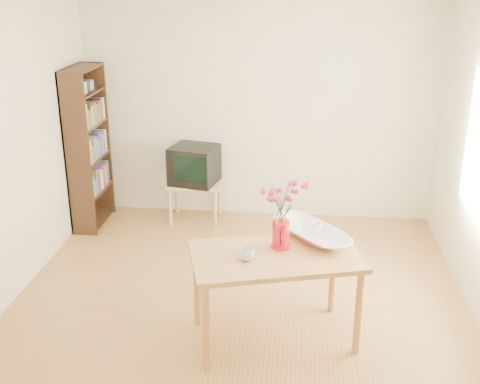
# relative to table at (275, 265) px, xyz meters

# --- Properties ---
(room) EXTENTS (4.50, 4.50, 4.50)m
(room) POSITION_rel_table_xyz_m (-0.31, 0.34, 0.64)
(room) COLOR olive
(room) RESTS_ON ground
(table) EXTENTS (1.42, 1.05, 0.75)m
(table) POSITION_rel_table_xyz_m (0.00, 0.00, 0.00)
(table) COLOR #A67439
(table) RESTS_ON ground
(tv_stand) EXTENTS (0.60, 0.45, 0.46)m
(tv_stand) POSITION_rel_table_xyz_m (-1.04, 2.31, -0.27)
(tv_stand) COLOR tan
(tv_stand) RESTS_ON ground
(bookshelf) EXTENTS (0.28, 0.70, 1.80)m
(bookshelf) POSITION_rel_table_xyz_m (-2.19, 2.09, 0.18)
(bookshelf) COLOR black
(bookshelf) RESTS_ON ground
(pitcher) EXTENTS (0.15, 0.22, 0.23)m
(pitcher) POSITION_rel_table_xyz_m (0.03, 0.12, 0.20)
(pitcher) COLOR red
(pitcher) RESTS_ON table
(flowers) EXTENTS (0.26, 0.26, 0.36)m
(flowers) POSITION_rel_table_xyz_m (0.03, 0.12, 0.49)
(flowers) COLOR #DE3478
(flowers) RESTS_ON pitcher
(mug) EXTENTS (0.16, 0.16, 0.09)m
(mug) POSITION_rel_table_xyz_m (-0.21, -0.12, 0.14)
(mug) COLOR white
(mug) RESTS_ON table
(bowl) EXTENTS (0.72, 0.72, 0.48)m
(bowl) POSITION_rel_table_xyz_m (0.27, 0.33, 0.33)
(bowl) COLOR white
(bowl) RESTS_ON table
(teacup_a) EXTENTS (0.09, 0.09, 0.06)m
(teacup_a) POSITION_rel_table_xyz_m (0.23, 0.33, 0.28)
(teacup_a) COLOR white
(teacup_a) RESTS_ON bowl
(teacup_b) EXTENTS (0.09, 0.09, 0.07)m
(teacup_b) POSITION_rel_table_xyz_m (0.32, 0.35, 0.29)
(teacup_b) COLOR white
(teacup_b) RESTS_ON bowl
(television) EXTENTS (0.58, 0.56, 0.43)m
(television) POSITION_rel_table_xyz_m (-1.04, 2.32, 0.02)
(television) COLOR black
(television) RESTS_ON tv_stand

